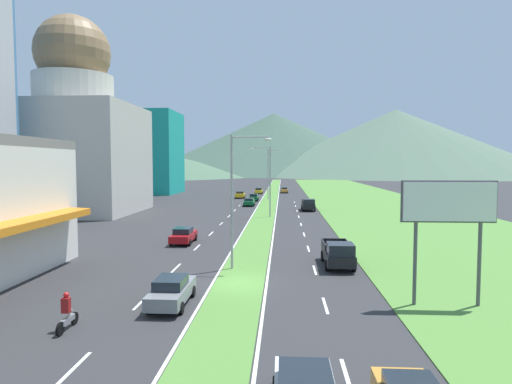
# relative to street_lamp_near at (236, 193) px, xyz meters

# --- Properties ---
(ground_plane) EXTENTS (600.00, 600.00, 0.00)m
(ground_plane) POSITION_rel_street_lamp_near_xyz_m (0.61, -3.90, -5.60)
(ground_plane) COLOR #2D2D30
(grass_median) EXTENTS (3.20, 240.00, 0.06)m
(grass_median) POSITION_rel_street_lamp_near_xyz_m (0.61, 56.10, -5.57)
(grass_median) COLOR #518438
(grass_median) RESTS_ON ground_plane
(grass_verge_right) EXTENTS (24.00, 240.00, 0.06)m
(grass_verge_right) POSITION_rel_street_lamp_near_xyz_m (21.21, 56.10, -5.57)
(grass_verge_right) COLOR #518438
(grass_verge_right) RESTS_ON ground_plane
(lane_dash_left_1) EXTENTS (0.16, 2.80, 0.01)m
(lane_dash_left_1) POSITION_rel_street_lamp_near_xyz_m (-4.49, -15.89, -5.60)
(lane_dash_left_1) COLOR silver
(lane_dash_left_1) RESTS_ON ground_plane
(lane_dash_left_2) EXTENTS (0.16, 2.80, 0.01)m
(lane_dash_left_2) POSITION_rel_street_lamp_near_xyz_m (-4.49, -7.88, -5.60)
(lane_dash_left_2) COLOR silver
(lane_dash_left_2) RESTS_ON ground_plane
(lane_dash_left_3) EXTENTS (0.16, 2.80, 0.01)m
(lane_dash_left_3) POSITION_rel_street_lamp_near_xyz_m (-4.49, 0.13, -5.60)
(lane_dash_left_3) COLOR silver
(lane_dash_left_3) RESTS_ON ground_plane
(lane_dash_left_4) EXTENTS (0.16, 2.80, 0.01)m
(lane_dash_left_4) POSITION_rel_street_lamp_near_xyz_m (-4.49, 8.14, -5.60)
(lane_dash_left_4) COLOR silver
(lane_dash_left_4) RESTS_ON ground_plane
(lane_dash_left_5) EXTENTS (0.16, 2.80, 0.01)m
(lane_dash_left_5) POSITION_rel_street_lamp_near_xyz_m (-4.49, 16.15, -5.60)
(lane_dash_left_5) COLOR silver
(lane_dash_left_5) RESTS_ON ground_plane
(lane_dash_left_6) EXTENTS (0.16, 2.80, 0.01)m
(lane_dash_left_6) POSITION_rel_street_lamp_near_xyz_m (-4.49, 24.16, -5.60)
(lane_dash_left_6) COLOR silver
(lane_dash_left_6) RESTS_ON ground_plane
(lane_dash_left_7) EXTENTS (0.16, 2.80, 0.01)m
(lane_dash_left_7) POSITION_rel_street_lamp_near_xyz_m (-4.49, 32.16, -5.60)
(lane_dash_left_7) COLOR silver
(lane_dash_left_7) RESTS_ON ground_plane
(lane_dash_left_8) EXTENTS (0.16, 2.80, 0.01)m
(lane_dash_left_8) POSITION_rel_street_lamp_near_xyz_m (-4.49, 40.17, -5.60)
(lane_dash_left_8) COLOR silver
(lane_dash_left_8) RESTS_ON ground_plane
(lane_dash_left_9) EXTENTS (0.16, 2.80, 0.01)m
(lane_dash_left_9) POSITION_rel_street_lamp_near_xyz_m (-4.49, 48.18, -5.60)
(lane_dash_left_9) COLOR silver
(lane_dash_left_9) RESTS_ON ground_plane
(lane_dash_left_10) EXTENTS (0.16, 2.80, 0.01)m
(lane_dash_left_10) POSITION_rel_street_lamp_near_xyz_m (-4.49, 56.19, -5.60)
(lane_dash_left_10) COLOR silver
(lane_dash_left_10) RESTS_ON ground_plane
(lane_dash_right_1) EXTENTS (0.16, 2.80, 0.01)m
(lane_dash_right_1) POSITION_rel_street_lamp_near_xyz_m (5.71, -15.89, -5.60)
(lane_dash_right_1) COLOR silver
(lane_dash_right_1) RESTS_ON ground_plane
(lane_dash_right_2) EXTENTS (0.16, 2.80, 0.01)m
(lane_dash_right_2) POSITION_rel_street_lamp_near_xyz_m (5.71, -7.88, -5.60)
(lane_dash_right_2) COLOR silver
(lane_dash_right_2) RESTS_ON ground_plane
(lane_dash_right_3) EXTENTS (0.16, 2.80, 0.01)m
(lane_dash_right_3) POSITION_rel_street_lamp_near_xyz_m (5.71, 0.13, -5.60)
(lane_dash_right_3) COLOR silver
(lane_dash_right_3) RESTS_ON ground_plane
(lane_dash_right_4) EXTENTS (0.16, 2.80, 0.01)m
(lane_dash_right_4) POSITION_rel_street_lamp_near_xyz_m (5.71, 8.14, -5.60)
(lane_dash_right_4) COLOR silver
(lane_dash_right_4) RESTS_ON ground_plane
(lane_dash_right_5) EXTENTS (0.16, 2.80, 0.01)m
(lane_dash_right_5) POSITION_rel_street_lamp_near_xyz_m (5.71, 16.15, -5.60)
(lane_dash_right_5) COLOR silver
(lane_dash_right_5) RESTS_ON ground_plane
(lane_dash_right_6) EXTENTS (0.16, 2.80, 0.01)m
(lane_dash_right_6) POSITION_rel_street_lamp_near_xyz_m (5.71, 24.16, -5.60)
(lane_dash_right_6) COLOR silver
(lane_dash_right_6) RESTS_ON ground_plane
(lane_dash_right_7) EXTENTS (0.16, 2.80, 0.01)m
(lane_dash_right_7) POSITION_rel_street_lamp_near_xyz_m (5.71, 32.16, -5.60)
(lane_dash_right_7) COLOR silver
(lane_dash_right_7) RESTS_ON ground_plane
(lane_dash_right_8) EXTENTS (0.16, 2.80, 0.01)m
(lane_dash_right_8) POSITION_rel_street_lamp_near_xyz_m (5.71, 40.17, -5.60)
(lane_dash_right_8) COLOR silver
(lane_dash_right_8) RESTS_ON ground_plane
(lane_dash_right_9) EXTENTS (0.16, 2.80, 0.01)m
(lane_dash_right_9) POSITION_rel_street_lamp_near_xyz_m (5.71, 48.18, -5.60)
(lane_dash_right_9) COLOR silver
(lane_dash_right_9) RESTS_ON ground_plane
(lane_dash_right_10) EXTENTS (0.16, 2.80, 0.01)m
(lane_dash_right_10) POSITION_rel_street_lamp_near_xyz_m (5.71, 56.19, -5.60)
(lane_dash_right_10) COLOR silver
(lane_dash_right_10) RESTS_ON ground_plane
(edge_line_median_left) EXTENTS (0.16, 240.00, 0.01)m
(edge_line_median_left) POSITION_rel_street_lamp_near_xyz_m (-1.14, 56.10, -5.60)
(edge_line_median_left) COLOR silver
(edge_line_median_left) RESTS_ON ground_plane
(edge_line_median_right) EXTENTS (0.16, 240.00, 0.01)m
(edge_line_median_right) POSITION_rel_street_lamp_near_xyz_m (2.36, 56.10, -5.60)
(edge_line_median_right) COLOR silver
(edge_line_median_right) RESTS_ON ground_plane
(domed_building) EXTENTS (18.84, 18.84, 30.36)m
(domed_building) POSITION_rel_street_lamp_near_xyz_m (-29.00, 35.61, 6.58)
(domed_building) COLOR #B7B2A8
(domed_building) RESTS_ON ground_plane
(midrise_colored) EXTENTS (16.49, 16.49, 20.84)m
(midrise_colored) POSITION_rel_street_lamp_near_xyz_m (-31.92, 80.41, 4.82)
(midrise_colored) COLOR teal
(midrise_colored) RESTS_ON ground_plane
(hill_far_left) EXTENTS (169.43, 169.43, 20.06)m
(hill_far_left) POSITION_rel_street_lamp_near_xyz_m (-96.00, 228.51, 4.43)
(hill_far_left) COLOR #47664C
(hill_far_left) RESTS_ON ground_plane
(hill_far_center) EXTENTS (193.92, 193.92, 44.32)m
(hill_far_center) POSITION_rel_street_lamp_near_xyz_m (-3.09, 295.42, 16.56)
(hill_far_center) COLOR #3D5647
(hill_far_center) RESTS_ON ground_plane
(hill_far_right) EXTENTS (189.54, 189.54, 41.82)m
(hill_far_right) POSITION_rel_street_lamp_near_xyz_m (74.92, 255.46, 15.31)
(hill_far_right) COLOR #516B56
(hill_far_right) RESTS_ON ground_plane
(street_lamp_near) EXTENTS (3.00, 0.35, 9.78)m
(street_lamp_near) POSITION_rel_street_lamp_near_xyz_m (0.00, 0.00, 0.00)
(street_lamp_near) COLOR #99999E
(street_lamp_near) RESTS_ON ground_plane
(street_lamp_mid) EXTENTS (2.91, 0.28, 10.14)m
(street_lamp_mid) POSITION_rel_street_lamp_near_xyz_m (1.27, 31.33, 0.18)
(street_lamp_mid) COLOR #99999E
(street_lamp_mid) RESTS_ON ground_plane
(street_lamp_far) EXTENTS (2.85, 0.28, 10.64)m
(street_lamp_far) POSITION_rel_street_lamp_near_xyz_m (0.50, 62.65, 0.43)
(street_lamp_far) COLOR #99999E
(street_lamp_far) RESTS_ON ground_plane
(billboard_roadside) EXTENTS (5.04, 0.28, 6.83)m
(billboard_roadside) POSITION_rel_street_lamp_near_xyz_m (12.24, -7.60, -0.34)
(billboard_roadside) COLOR #4C4C51
(billboard_roadside) RESTS_ON ground_plane
(car_0) EXTENTS (1.98, 4.68, 1.53)m
(car_0) POSITION_rel_street_lamp_near_xyz_m (-6.21, 10.22, -4.83)
(car_0) COLOR maroon
(car_0) RESTS_ON ground_plane
(car_1) EXTENTS (2.03, 4.00, 1.54)m
(car_1) POSITION_rel_street_lamp_near_xyz_m (-6.06, 65.50, -4.82)
(car_1) COLOR yellow
(car_1) RESTS_ON ground_plane
(car_3) EXTENTS (1.88, 4.73, 1.45)m
(car_3) POSITION_rel_street_lamp_near_xyz_m (3.81, 84.05, -4.86)
(car_3) COLOR #C6842D
(car_3) RESTS_ON ground_plane
(car_4) EXTENTS (1.89, 4.12, 1.47)m
(car_4) POSITION_rel_street_lamp_near_xyz_m (-2.58, 58.68, -4.86)
(car_4) COLOR #0C5128
(car_4) RESTS_ON ground_plane
(car_5) EXTENTS (1.93, 4.80, 1.56)m
(car_5) POSITION_rel_street_lamp_near_xyz_m (-2.68, -8.26, -4.81)
(car_5) COLOR slate
(car_5) RESTS_ON ground_plane
(car_6) EXTENTS (1.95, 4.72, 1.43)m
(car_6) POSITION_rel_street_lamp_near_xyz_m (-2.72, 48.12, -4.86)
(car_6) COLOR #0C5128
(car_6) RESTS_ON ground_plane
(car_8) EXTENTS (1.94, 4.25, 1.50)m
(car_8) POSITION_rel_street_lamp_near_xyz_m (-2.72, 80.20, -4.84)
(car_8) COLOR yellow
(car_8) RESTS_ON ground_plane
(pickup_truck_0) EXTENTS (2.18, 5.40, 2.00)m
(pickup_truck_0) POSITION_rel_street_lamp_near_xyz_m (7.52, 1.24, -4.62)
(pickup_truck_0) COLOR black
(pickup_truck_0) RESTS_ON ground_plane
(pickup_truck_1) EXTENTS (2.18, 5.40, 2.00)m
(pickup_truck_1) POSITION_rel_street_lamp_near_xyz_m (7.57, 40.62, -4.62)
(pickup_truck_1) COLOR black
(pickup_truck_1) RESTS_ON ground_plane
(motorcycle_rider) EXTENTS (0.36, 2.00, 1.80)m
(motorcycle_rider) POSITION_rel_street_lamp_near_xyz_m (-6.59, -12.18, -4.86)
(motorcycle_rider) COLOR black
(motorcycle_rider) RESTS_ON ground_plane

